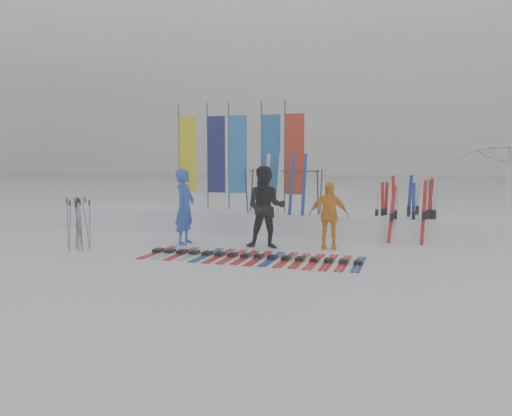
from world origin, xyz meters
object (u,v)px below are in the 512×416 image
(person_black, at_px, (266,207))
(tent_canopy, at_px, (508,189))
(person_yellow, at_px, (329,215))
(person_blue, at_px, (185,207))
(ski_row, at_px, (252,256))
(ski_rack, at_px, (284,185))

(person_black, bearing_deg, tent_canopy, 24.66)
(person_yellow, distance_m, tent_canopy, 5.62)
(person_blue, relative_size, person_black, 0.96)
(person_black, bearing_deg, person_blue, 172.69)
(person_yellow, height_order, tent_canopy, tent_canopy)
(person_blue, xyz_separation_m, person_yellow, (3.50, 0.44, -0.14))
(ski_row, relative_size, ski_rack, 2.28)
(person_blue, distance_m, ski_rack, 2.96)
(ski_row, xyz_separation_m, ski_rack, (-0.16, 3.36, 1.35))
(person_blue, height_order, ski_row, person_blue)
(person_yellow, bearing_deg, tent_canopy, 28.23)
(person_yellow, bearing_deg, person_blue, 177.04)
(person_yellow, height_order, ski_rack, ski_rack)
(person_blue, distance_m, person_black, 2.07)
(person_blue, distance_m, tent_canopy, 8.82)
(person_blue, distance_m, person_yellow, 3.53)
(person_yellow, bearing_deg, ski_row, -139.90)
(person_black, height_order, person_yellow, person_black)
(ski_rack, bearing_deg, ski_row, -87.34)
(person_black, bearing_deg, ski_rack, 83.85)
(tent_canopy, distance_m, ski_rack, 6.17)
(tent_canopy, xyz_separation_m, ski_row, (-5.76, -5.11, -1.27))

